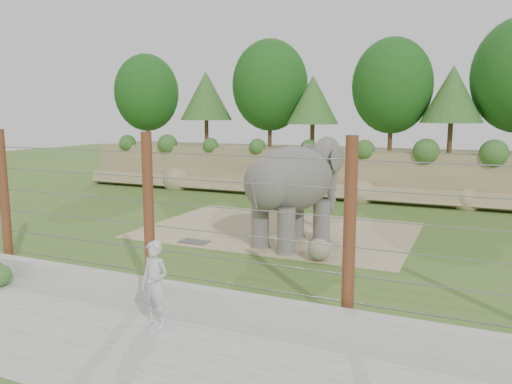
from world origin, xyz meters
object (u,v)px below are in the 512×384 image
at_px(stone_ball, 319,250).
at_px(zookeeper, 155,284).
at_px(elephant, 292,194).
at_px(barrier_fence, 149,213).

height_order(stone_ball, zookeeper, zookeeper).
relative_size(elephant, zookeeper, 2.37).
distance_m(barrier_fence, zookeeper, 2.46).
bearing_deg(barrier_fence, elephant, 73.27).
height_order(barrier_fence, zookeeper, barrier_fence).
height_order(stone_ball, barrier_fence, barrier_fence).
bearing_deg(barrier_fence, stone_ball, 53.50).
distance_m(elephant, barrier_fence, 5.89).
height_order(elephant, zookeeper, elephant).
bearing_deg(barrier_fence, zookeeper, -51.71).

